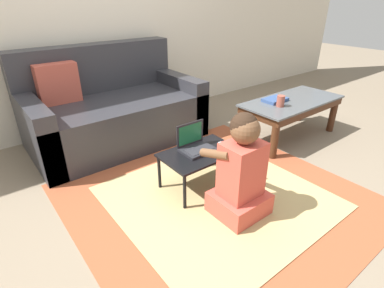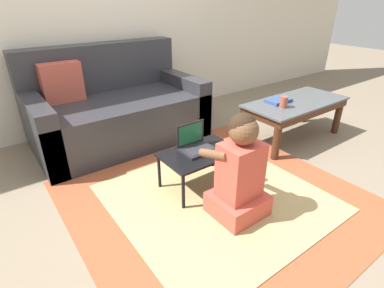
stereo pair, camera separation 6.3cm
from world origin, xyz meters
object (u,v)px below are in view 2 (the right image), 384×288
Objects in this scene: laptop_desk at (200,156)px; computer_mouse at (223,145)px; couch at (116,110)px; person_seated at (239,173)px; cup_on_table at (284,102)px; coffee_table at (295,107)px; laptop at (196,146)px; book_on_table at (278,101)px.

laptop_desk is 6.22× the size of computer_mouse.
person_seated is (0.15, -1.63, 0.01)m from couch.
cup_on_table is at bearing -42.99° from couch.
cup_on_table is (1.21, -1.12, 0.15)m from couch.
couch is at bearing 143.56° from coffee_table.
cup_on_table is (1.05, 0.50, 0.13)m from person_seated.
laptop reaches higher than coffee_table.
coffee_table is at bearing -36.44° from couch.
laptop is (0.14, -1.17, 0.02)m from couch.
couch reaches higher than book_on_table.
couch reaches higher than coffee_table.
cup_on_table reaches higher than laptop.
coffee_table is 1.90× the size of laptop_desk.
computer_mouse is (0.19, -0.05, 0.05)m from laptop_desk.
cup_on_table is (-0.26, -0.04, 0.12)m from coffee_table.
computer_mouse is (0.20, -0.09, -0.02)m from laptop.
laptop is 1.07m from cup_on_table.
laptop is 0.34× the size of person_seated.
computer_mouse is at bearing -25.15° from laptop.
book_on_table is (0.09, 0.13, -0.04)m from cup_on_table.
cup_on_table is at bearing 2.31° from laptop.
person_seated is at bearing -157.45° from coffee_table.
couch is at bearing 137.01° from cup_on_table.
coffee_table is 4.52× the size of book_on_table.
coffee_table is at bearing 8.89° from computer_mouse.
laptop_desk is at bearing -169.34° from book_on_table.
book_on_table is (1.15, 0.17, 0.09)m from laptop.
couch is at bearing 105.11° from computer_mouse.
laptop is at bearing 90.81° from person_seated.
laptop is at bearing -176.36° from coffee_table.
book_on_table is (-0.17, 0.09, 0.08)m from coffee_table.
coffee_table is 1.32m from laptop.
computer_mouse reaches higher than laptop_desk.
person_seated is (-0.19, -0.37, 0.01)m from computer_mouse.
laptop_desk is 0.08m from laptop.
coffee_table is 4.45× the size of laptop.
couch is 6.57× the size of laptop.
couch reaches higher than laptop_desk.
laptop_desk is at bearing -174.35° from coffee_table.
book_on_table reaches higher than laptop_desk.
couch is 15.40× the size of cup_on_table.
laptop_desk is 1.18m from book_on_table.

